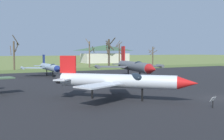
{
  "coord_description": "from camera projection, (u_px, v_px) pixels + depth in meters",
  "views": [
    {
      "loc": [
        -23.98,
        -19.7,
        5.05
      ],
      "look_at": [
        -6.0,
        13.44,
        2.46
      ],
      "focal_mm": 43.71,
      "sensor_mm": 36.0,
      "label": 1
    }
  ],
  "objects": [
    {
      "name": "bare_tree_center",
      "position": [
        109.0,
        51.0,
        85.65
      ],
      "size": [
        3.41,
        3.39,
        9.4
      ],
      "color": "#42382D",
      "rests_on": "ground"
    },
    {
      "name": "bare_tree_left_of_center",
      "position": [
        90.0,
        53.0,
        83.82
      ],
      "size": [
        2.96,
        3.29,
        8.97
      ],
      "color": "brown",
      "rests_on": "ground"
    },
    {
      "name": "jet_fighter_front_right",
      "position": [
        134.0,
        66.0,
        48.38
      ],
      "size": [
        13.19,
        17.63,
        6.08
      ],
      "color": "#565B60",
      "rests_on": "ground"
    },
    {
      "name": "ground_plane",
      "position": [
        221.0,
        99.0,
        29.03
      ],
      "size": [
        600.0,
        600.0,
        0.0
      ],
      "primitive_type": "plane",
      "color": "olive"
    },
    {
      "name": "asphalt_apron",
      "position": [
        134.0,
        82.0,
        43.99
      ],
      "size": [
        108.27,
        56.84,
        0.05
      ],
      "primitive_type": "cube",
      "color": "black",
      "rests_on": "ground"
    },
    {
      "name": "bare_tree_far_left",
      "position": [
        14.0,
        53.0,
        73.06
      ],
      "size": [
        2.34,
        2.54,
        9.42
      ],
      "color": "brown",
      "rests_on": "ground"
    },
    {
      "name": "info_placard_rear_right",
      "position": [
        61.0,
        77.0,
        47.59
      ],
      "size": [
        0.66,
        0.27,
        0.86
      ],
      "color": "black",
      "rests_on": "ground"
    },
    {
      "name": "info_placard_front_right",
      "position": [
        153.0,
        81.0,
        40.6
      ],
      "size": [
        0.59,
        0.32,
        1.0
      ],
      "color": "black",
      "rests_on": "ground"
    },
    {
      "name": "info_placard_rear_left",
      "position": [
        213.0,
        101.0,
        24.04
      ],
      "size": [
        0.68,
        0.4,
        1.04
      ],
      "color": "black",
      "rests_on": "ground"
    },
    {
      "name": "jet_fighter_rear_left",
      "position": [
        120.0,
        81.0,
        27.89
      ],
      "size": [
        12.06,
        11.97,
        4.58
      ],
      "color": "silver",
      "rests_on": "ground"
    },
    {
      "name": "bare_tree_right_of_center",
      "position": [
        119.0,
        54.0,
        89.38
      ],
      "size": [
        2.69,
        2.45,
        8.63
      ],
      "color": "brown",
      "rests_on": "ground"
    },
    {
      "name": "bare_tree_far_right",
      "position": [
        153.0,
        55.0,
        95.86
      ],
      "size": [
        3.17,
        3.13,
        6.7
      ],
      "color": "brown",
      "rests_on": "ground"
    },
    {
      "name": "grass_verge_strip",
      "position": [
        65.0,
        70.0,
        74.17
      ],
      "size": [
        168.27,
        12.0,
        0.06
      ],
      "primitive_type": "cube",
      "color": "#556730",
      "rests_on": "ground"
    },
    {
      "name": "jet_fighter_rear_right",
      "position": [
        50.0,
        67.0,
        54.17
      ],
      "size": [
        10.44,
        13.47,
        4.35
      ],
      "color": "#8EA3B2",
      "rests_on": "ground"
    },
    {
      "name": "visitor_building",
      "position": [
        105.0,
        54.0,
        120.37
      ],
      "size": [
        21.4,
        11.41,
        7.81
      ],
      "color": "beige",
      "rests_on": "ground"
    }
  ]
}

